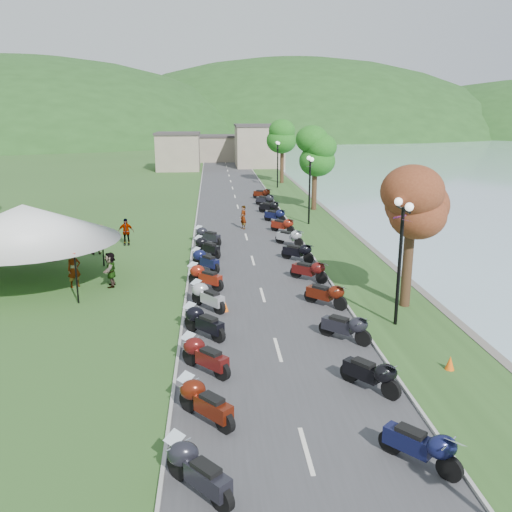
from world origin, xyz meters
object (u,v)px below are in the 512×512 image
object	(u,v)px
pedestrian_a	(76,287)
pedestrian_b	(95,254)
pedestrian_c	(54,261)
vendor_tent_main	(27,245)

from	to	relation	value
pedestrian_a	pedestrian_b	bearing A→B (deg)	59.54
pedestrian_a	pedestrian_c	xyz separation A→B (m)	(-2.39, 4.92, 0.00)
pedestrian_a	pedestrian_b	xyz separation A→B (m)	(-0.35, 6.34, 0.00)
pedestrian_b	pedestrian_a	bearing A→B (deg)	86.63
pedestrian_b	pedestrian_c	size ratio (longest dim) A/B	0.84
vendor_tent_main	pedestrian_c	distance (m)	4.73
vendor_tent_main	pedestrian_a	size ratio (longest dim) A/B	3.39
pedestrian_a	pedestrian_b	size ratio (longest dim) A/B	1.08
vendor_tent_main	pedestrian_c	size ratio (longest dim) A/B	3.04
pedestrian_b	pedestrian_c	world-z (taller)	pedestrian_c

